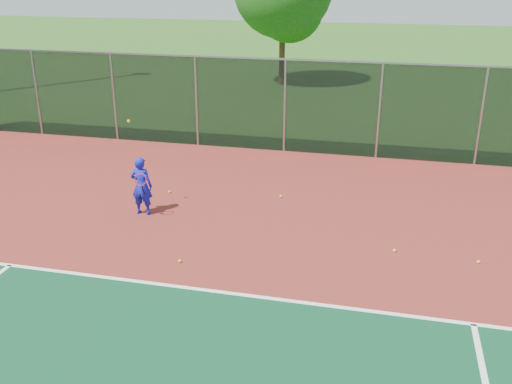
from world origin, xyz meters
TOP-DOWN VIEW (x-y plane):
  - court_apron at (0.00, 2.00)m, footprint 30.00×20.00m
  - fence_back at (0.00, 12.00)m, footprint 30.00×0.06m
  - tennis_player at (-5.42, 6.10)m, footprint 0.59×0.59m
  - practice_ball_1 at (-3.66, 3.92)m, footprint 0.07×0.07m
  - practice_ball_2 at (0.65, 5.43)m, footprint 0.07×0.07m
  - practice_ball_3 at (-2.31, 7.91)m, footprint 0.07×0.07m
  - practice_ball_4 at (-5.30, 7.54)m, footprint 0.07×0.07m
  - practice_ball_5 at (2.35, 5.31)m, footprint 0.07×0.07m

SIDE VIEW (x-z plane):
  - court_apron at x=0.00m, z-range 0.00..0.02m
  - practice_ball_1 at x=-3.66m, z-range 0.02..0.09m
  - practice_ball_2 at x=0.65m, z-range 0.02..0.09m
  - practice_ball_3 at x=-2.31m, z-range 0.02..0.09m
  - practice_ball_4 at x=-5.30m, z-range 0.02..0.09m
  - practice_ball_5 at x=2.35m, z-range 0.02..0.09m
  - tennis_player at x=-5.42m, z-range -0.41..1.93m
  - fence_back at x=0.00m, z-range 0.05..3.08m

